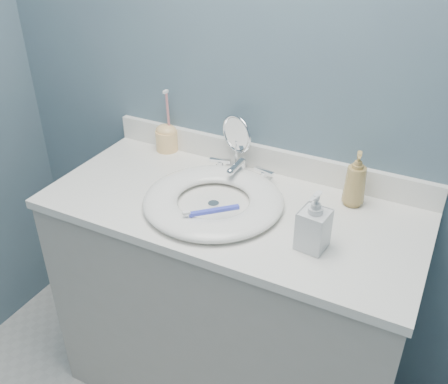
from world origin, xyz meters
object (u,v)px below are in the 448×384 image
Objects in this scene: soap_bottle_clear at (314,221)px; makeup_mirror at (237,140)px; toothbrush_holder at (167,137)px; soap_bottle_amber at (356,179)px.

makeup_mirror is at bearing 147.81° from soap_bottle_clear.
makeup_mirror is 0.50m from soap_bottle_clear.
toothbrush_holder is (-0.69, 0.33, -0.03)m from soap_bottle_clear.
toothbrush_holder is (-0.74, 0.06, -0.04)m from soap_bottle_amber.
soap_bottle_amber is at bearing 87.81° from soap_bottle_clear.
toothbrush_holder reaches higher than makeup_mirror.
soap_bottle_clear is at bearing -17.68° from makeup_mirror.
makeup_mirror is 0.44m from soap_bottle_amber.
soap_bottle_amber is at bearing 15.79° from makeup_mirror.
soap_bottle_clear is at bearing -25.56° from toothbrush_holder.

